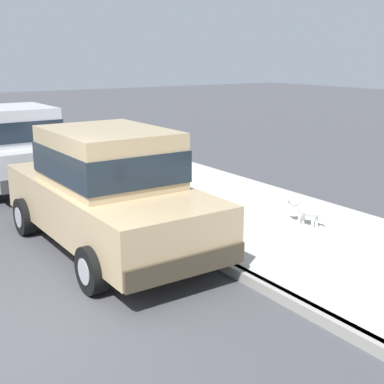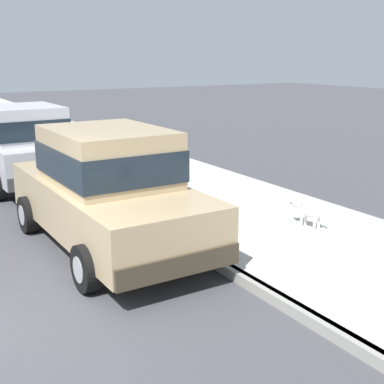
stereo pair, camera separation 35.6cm
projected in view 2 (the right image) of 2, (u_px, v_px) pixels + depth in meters
curb at (229, 270)px, 7.34m from camera, size 0.16×64.00×0.14m
sidewalk at (323, 247)px, 8.24m from camera, size 3.60×64.00×0.14m
car_tan_sedan at (108, 188)px, 8.19m from camera, size 2.07×4.62×1.92m
car_silver_hatchback at (24, 144)px, 12.22m from camera, size 2.01×3.83×1.88m
dog_white at (307, 210)px, 8.93m from camera, size 0.27×0.75×0.49m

